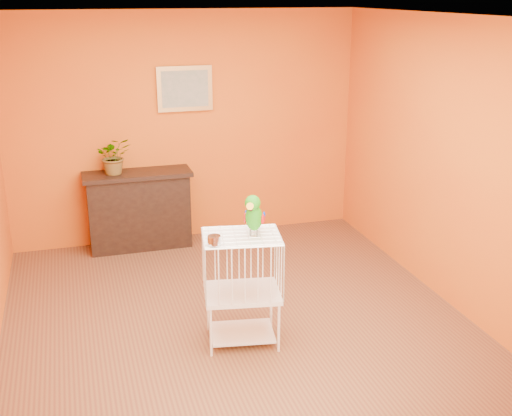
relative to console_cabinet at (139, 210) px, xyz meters
name	(u,v)px	position (x,y,z in m)	size (l,w,h in m)	color
ground	(238,323)	(0.60, -2.04, -0.44)	(4.50, 4.50, 0.00)	brown
room_shell	(236,148)	(0.60, -2.04, 1.14)	(4.50, 4.50, 4.50)	#CB5B13
console_cabinet	(139,210)	(0.00, 0.00, 0.00)	(1.19, 0.43, 0.88)	black
potted_plant	(114,159)	(-0.23, 0.03, 0.60)	(0.36, 0.41, 0.32)	#26722D
framed_picture	(185,89)	(0.60, 0.18, 1.31)	(0.62, 0.04, 0.50)	#B88341
birdcage	(242,287)	(0.56, -2.34, 0.05)	(0.68, 0.56, 0.94)	white
feed_cup	(214,240)	(0.31, -2.47, 0.54)	(0.10, 0.10, 0.07)	silver
parrot	(254,215)	(0.66, -2.36, 0.68)	(0.23, 0.30, 0.35)	#59544C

